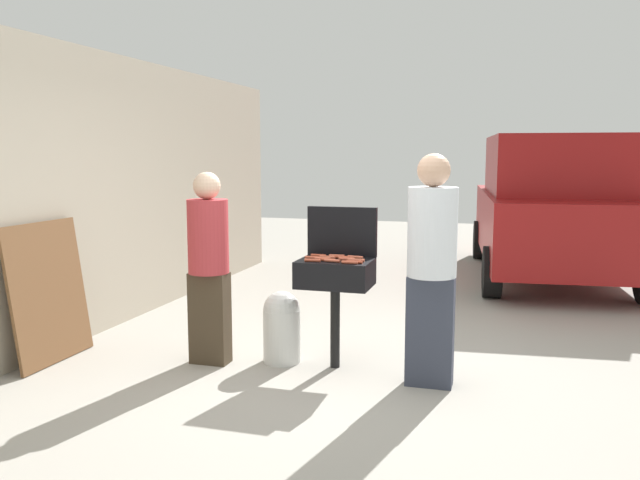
% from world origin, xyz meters
% --- Properties ---
extents(ground_plane, '(24.00, 24.00, 0.00)m').
position_xyz_m(ground_plane, '(0.00, 0.00, 0.00)').
color(ground_plane, '#9E998E').
extents(house_wall_side, '(0.24, 8.00, 2.78)m').
position_xyz_m(house_wall_side, '(-2.72, 1.00, 1.39)').
color(house_wall_side, '#B2A893').
rests_on(house_wall_side, ground).
extents(bbq_grill, '(0.60, 0.44, 0.91)m').
position_xyz_m(bbq_grill, '(-0.08, 0.25, 0.77)').
color(bbq_grill, black).
rests_on(bbq_grill, ground).
extents(grill_lid_open, '(0.60, 0.05, 0.42)m').
position_xyz_m(grill_lid_open, '(-0.08, 0.47, 1.12)').
color(grill_lid_open, black).
rests_on(grill_lid_open, bbq_grill).
extents(hot_dog_0, '(0.13, 0.04, 0.03)m').
position_xyz_m(hot_dog_0, '(-0.16, 0.30, 0.92)').
color(hot_dog_0, '#C6593D').
rests_on(hot_dog_0, bbq_grill).
extents(hot_dog_1, '(0.13, 0.03, 0.03)m').
position_xyz_m(hot_dog_1, '(0.02, 0.24, 0.92)').
color(hot_dog_1, '#B74C33').
rests_on(hot_dog_1, bbq_grill).
extents(hot_dog_2, '(0.13, 0.04, 0.03)m').
position_xyz_m(hot_dog_2, '(0.06, 0.36, 0.92)').
color(hot_dog_2, '#C6593D').
rests_on(hot_dog_2, bbq_grill).
extents(hot_dog_3, '(0.13, 0.04, 0.03)m').
position_xyz_m(hot_dog_3, '(-0.07, 0.14, 0.92)').
color(hot_dog_3, '#C6593D').
rests_on(hot_dog_3, bbq_grill).
extents(hot_dog_4, '(0.13, 0.03, 0.03)m').
position_xyz_m(hot_dog_4, '(0.11, 0.21, 0.92)').
color(hot_dog_4, '#C6593D').
rests_on(hot_dog_4, bbq_grill).
extents(hot_dog_5, '(0.13, 0.03, 0.03)m').
position_xyz_m(hot_dog_5, '(-0.18, 0.21, 0.92)').
color(hot_dog_5, '#C6593D').
rests_on(hot_dog_5, bbq_grill).
extents(hot_dog_6, '(0.13, 0.03, 0.03)m').
position_xyz_m(hot_dog_6, '(-0.13, 0.17, 0.92)').
color(hot_dog_6, '#AD4228').
rests_on(hot_dog_6, bbq_grill).
extents(hot_dog_7, '(0.13, 0.03, 0.03)m').
position_xyz_m(hot_dog_7, '(0.01, 0.28, 0.92)').
color(hot_dog_7, '#B74C33').
rests_on(hot_dog_7, bbq_grill).
extents(hot_dog_8, '(0.13, 0.03, 0.03)m').
position_xyz_m(hot_dog_8, '(-0.25, 0.36, 0.92)').
color(hot_dog_8, '#AD4228').
rests_on(hot_dog_8, bbq_grill).
extents(hot_dog_9, '(0.13, 0.03, 0.03)m').
position_xyz_m(hot_dog_9, '(-0.05, 0.33, 0.92)').
color(hot_dog_9, '#AD4228').
rests_on(hot_dog_9, bbq_grill).
extents(hot_dog_10, '(0.13, 0.03, 0.03)m').
position_xyz_m(hot_dog_10, '(0.11, 0.13, 0.92)').
color(hot_dog_10, '#AD4228').
rests_on(hot_dog_10, bbq_grill).
extents(hot_dog_11, '(0.13, 0.03, 0.03)m').
position_xyz_m(hot_dog_11, '(-0.23, 0.11, 0.92)').
color(hot_dog_11, '#B74C33').
rests_on(hot_dog_11, bbq_grill).
extents(hot_dog_12, '(0.13, 0.03, 0.03)m').
position_xyz_m(hot_dog_12, '(-0.27, 0.24, 0.92)').
color(hot_dog_12, '#B74C33').
rests_on(hot_dog_12, bbq_grill).
extents(hot_dog_13, '(0.13, 0.04, 0.03)m').
position_xyz_m(hot_dog_13, '(-0.10, 0.38, 0.92)').
color(hot_dog_13, '#C6593D').
rests_on(hot_dog_13, bbq_grill).
extents(hot_dog_14, '(0.13, 0.03, 0.03)m').
position_xyz_m(hot_dog_14, '(0.08, 0.10, 0.92)').
color(hot_dog_14, '#B74C33').
rests_on(hot_dog_14, bbq_grill).
extents(propane_tank, '(0.32, 0.32, 0.62)m').
position_xyz_m(propane_tank, '(-0.55, 0.26, 0.32)').
color(propane_tank, silver).
rests_on(propane_tank, ground).
extents(person_left, '(0.34, 0.34, 1.63)m').
position_xyz_m(person_left, '(-1.13, 0.07, 0.88)').
color(person_left, '#3F3323').
rests_on(person_left, ground).
extents(person_right, '(0.37, 0.37, 1.78)m').
position_xyz_m(person_right, '(0.73, 0.05, 0.96)').
color(person_right, '#333847').
rests_on(person_right, ground).
extents(parked_minivan, '(2.35, 4.55, 2.02)m').
position_xyz_m(parked_minivan, '(1.87, 4.91, 1.03)').
color(parked_minivan, maroon).
rests_on(parked_minivan, ground).
extents(leaning_board, '(0.18, 0.90, 1.20)m').
position_xyz_m(leaning_board, '(-2.47, -0.27, 0.60)').
color(leaning_board, brown).
rests_on(leaning_board, ground).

